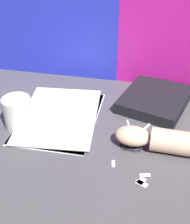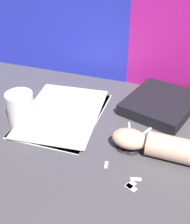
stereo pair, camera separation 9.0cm
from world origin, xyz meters
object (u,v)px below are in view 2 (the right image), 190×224
Objects in this scene: paper_stack at (62,114)px; scissors at (131,142)px; book_closed at (161,103)px; mug at (21,108)px; hand_forearm at (171,148)px.

scissors is (0.23, -0.08, -0.00)m from paper_stack.
book_closed is 1.88× the size of scissors.
mug is (-0.11, -0.06, 0.04)m from paper_stack.
book_closed is at bearing 24.84° from mug.
paper_stack is at bearing 160.54° from scissors.
book_closed is at bearing 101.70° from hand_forearm.
mug is (-0.45, 0.05, 0.02)m from hand_forearm.
mug is (-0.40, -0.19, 0.03)m from book_closed.
scissors is at bearing -3.05° from mug.
hand_forearm is (0.11, -0.03, 0.03)m from scissors.
mug reaches higher than book_closed.
hand_forearm is 0.45m from mug.
mug is at bearing -148.89° from paper_stack.
hand_forearm reaches higher than scissors.
book_closed reaches higher than paper_stack.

